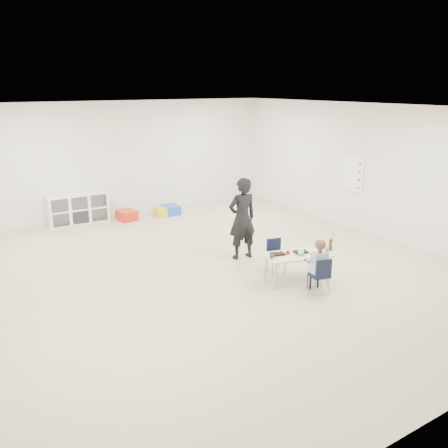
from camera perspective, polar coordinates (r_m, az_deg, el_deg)
room at (r=8.05m, az=-1.05°, el=3.76°), size 9.00×9.02×2.80m
table at (r=7.98m, az=8.73°, el=-5.20°), size 1.16×0.78×0.49m
chair_near at (r=7.64m, az=11.39°, el=-6.00°), size 0.34×0.33×0.59m
chair_far at (r=8.32m, az=6.31°, el=-3.89°), size 0.34×0.33×0.59m
child at (r=7.58m, az=11.46°, el=-4.82°), size 0.47×0.47×0.92m
lunch_tray_near at (r=7.97m, az=9.20°, el=-3.31°), size 0.25×0.21×0.03m
lunch_tray_far at (r=7.82m, az=6.46°, el=-3.59°), size 0.25×0.21×0.03m
milk_carton at (r=7.81m, az=9.24°, el=-3.46°), size 0.09×0.09×0.10m
bread_roll at (r=7.91m, az=10.75°, el=-3.41°), size 0.09×0.09×0.07m
apple_near at (r=7.85m, az=7.69°, el=-3.39°), size 0.07×0.07×0.07m
apple_far at (r=7.64m, az=5.75°, el=-3.90°), size 0.07×0.07×0.07m
cubby_shelf at (r=11.71m, az=-17.17°, el=1.78°), size 1.40×0.40×0.70m
rules_poster at (r=11.05m, az=15.24°, el=5.88°), size 0.02×0.60×0.80m
adult at (r=8.80m, az=2.20°, el=0.65°), size 0.59×0.41×1.55m
bin_red at (r=11.73m, az=-11.62°, el=1.04°), size 0.44×0.53×0.24m
bin_yellow at (r=12.00m, az=-7.42°, el=1.52°), size 0.37×0.46×0.21m
bin_blue at (r=12.08m, az=-6.45°, el=1.71°), size 0.39×0.49×0.23m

